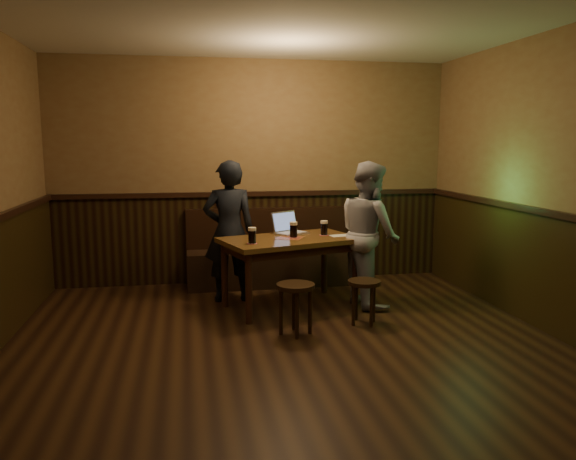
% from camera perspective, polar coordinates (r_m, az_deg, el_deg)
% --- Properties ---
extents(room, '(5.04, 6.04, 2.84)m').
position_cam_1_polar(room, '(4.44, 0.71, 1.45)').
color(room, black).
rests_on(room, ground).
extents(bench, '(2.20, 0.50, 0.95)m').
position_cam_1_polar(bench, '(7.09, -1.31, -3.03)').
color(bench, black).
rests_on(bench, ground).
extents(pub_table, '(1.60, 1.20, 0.77)m').
position_cam_1_polar(pub_table, '(6.03, 0.21, -1.75)').
color(pub_table, '#563B18').
rests_on(pub_table, ground).
extents(stool_left, '(0.38, 0.38, 0.48)m').
position_cam_1_polar(stool_left, '(5.23, 0.77, -6.53)').
color(stool_left, black).
rests_on(stool_left, ground).
extents(stool_right, '(0.41, 0.41, 0.44)m').
position_cam_1_polar(stool_right, '(5.58, 7.73, -5.98)').
color(stool_right, black).
rests_on(stool_right, ground).
extents(pint_left, '(0.11, 0.11, 0.17)m').
position_cam_1_polar(pint_left, '(5.67, -3.66, -0.55)').
color(pint_left, maroon).
rests_on(pint_left, pub_table).
extents(pint_mid, '(0.11, 0.11, 0.17)m').
position_cam_1_polar(pint_mid, '(6.02, 0.56, 0.03)').
color(pint_mid, maroon).
rests_on(pint_mid, pub_table).
extents(pint_right, '(0.11, 0.11, 0.16)m').
position_cam_1_polar(pint_right, '(6.19, 3.69, 0.22)').
color(pint_right, maroon).
rests_on(pint_right, pub_table).
extents(laptop, '(0.43, 0.41, 0.24)m').
position_cam_1_polar(laptop, '(6.30, 0.04, 0.22)').
color(laptop, silver).
rests_on(laptop, pub_table).
extents(menu, '(0.24, 0.19, 0.00)m').
position_cam_1_polar(menu, '(6.18, 5.30, -0.56)').
color(menu, silver).
rests_on(menu, pub_table).
extents(person_suit, '(0.58, 0.39, 1.58)m').
position_cam_1_polar(person_suit, '(6.29, -6.00, -0.14)').
color(person_suit, black).
rests_on(person_suit, ground).
extents(person_grey, '(0.70, 0.84, 1.58)m').
position_cam_1_polar(person_grey, '(6.19, 8.24, -0.36)').
color(person_grey, gray).
rests_on(person_grey, ground).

